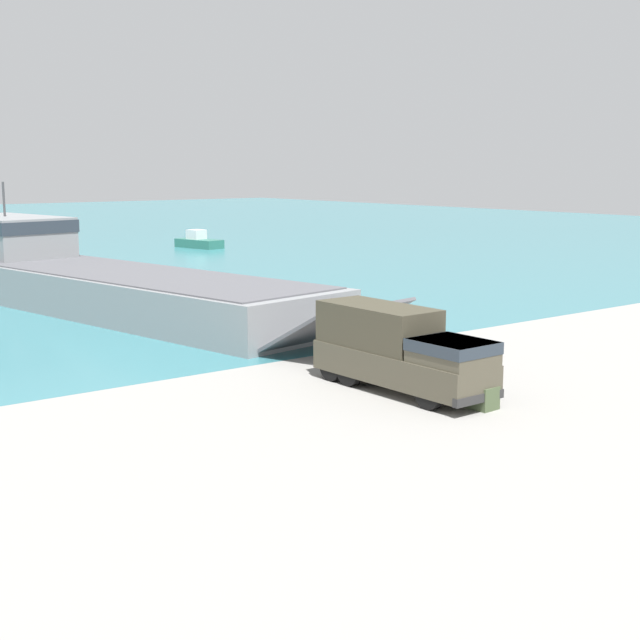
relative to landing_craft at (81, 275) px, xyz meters
name	(u,v)px	position (x,y,z in m)	size (l,w,h in m)	color
ground_plane	(374,380)	(1.17, -26.99, -1.88)	(240.00, 240.00, 0.00)	gray
landing_craft	(81,275)	(0.00, 0.00, 0.00)	(13.43, 39.60, 7.66)	gray
military_truck	(399,349)	(0.77, -28.92, -0.22)	(2.50, 8.20, 3.27)	#4C4738
soldier_on_ramp	(465,365)	(3.06, -30.27, -0.92)	(0.42, 0.50, 1.66)	#6B664C
moored_boat_a	(199,242)	(26.39, 30.67, -1.23)	(3.33, 5.91, 1.95)	#2D7060
mooring_bollard	(427,340)	(7.70, -23.47, -1.52)	(0.25, 0.25, 0.67)	#333338
cargo_crate	(482,397)	(1.39, -32.67, -1.45)	(0.85, 1.02, 0.85)	#475638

